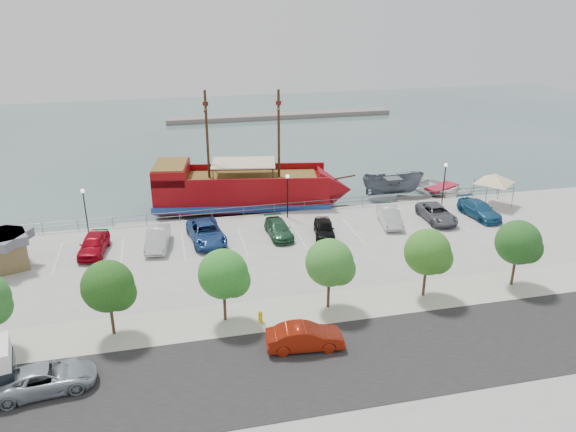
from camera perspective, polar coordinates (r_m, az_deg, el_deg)
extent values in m
plane|color=#3B5151|center=(47.88, 1.71, -4.10)|extent=(160.00, 160.00, 0.00)
cube|color=gray|center=(31.16, 12.20, -20.05)|extent=(100.00, 58.00, 1.20)
cube|color=black|center=(34.31, 8.73, -14.00)|extent=(100.00, 8.00, 0.04)
cube|color=#AFAA95|center=(38.98, 5.51, -9.03)|extent=(100.00, 4.00, 0.05)
cylinder|color=#5F5F5F|center=(54.07, -0.36, 1.29)|extent=(50.00, 0.06, 0.06)
cylinder|color=#5F5F5F|center=(54.22, -0.36, 0.89)|extent=(50.00, 0.06, 0.06)
cube|color=slate|center=(100.98, -0.75, 10.14)|extent=(40.00, 3.00, 0.80)
cube|color=maroon|center=(57.27, -4.68, 2.51)|extent=(17.90, 8.33, 2.80)
cube|color=#1F3F93|center=(57.58, -4.66, 1.65)|extent=(18.28, 8.70, 0.65)
cone|color=maroon|center=(57.74, 4.76, 2.67)|extent=(4.30, 5.69, 5.17)
cube|color=maroon|center=(57.25, -11.79, 4.38)|extent=(4.13, 5.87, 1.51)
cube|color=brown|center=(57.02, -11.85, 5.15)|extent=(3.84, 5.40, 0.13)
cube|color=brown|center=(56.79, -4.18, 3.91)|extent=(14.61, 7.12, 0.16)
cube|color=maroon|center=(59.17, -4.68, 4.96)|extent=(16.99, 3.24, 0.75)
cube|color=maroon|center=(54.25, -4.81, 3.38)|extent=(16.99, 3.24, 0.75)
cylinder|color=#382111|center=(55.62, -0.95, 8.25)|extent=(0.30, 0.30, 8.83)
cylinder|color=#382111|center=(55.82, -8.22, 8.08)|extent=(0.30, 0.30, 8.83)
cylinder|color=#382111|center=(55.04, -0.96, 10.97)|extent=(0.72, 3.21, 0.15)
cylinder|color=#382111|center=(55.25, -8.37, 10.79)|extent=(0.72, 3.21, 0.15)
cube|color=beige|center=(56.33, -4.56, 5.41)|extent=(6.87, 5.12, 0.13)
cylinder|color=#382111|center=(57.43, 5.55, 3.90)|extent=(2.67, 0.64, 0.64)
imported|color=#565D68|center=(61.87, 10.57, 2.96)|extent=(7.01, 3.72, 2.58)
imported|color=white|center=(63.66, 15.31, 2.54)|extent=(7.47, 8.39, 1.43)
cube|color=gray|center=(54.89, -13.81, -1.04)|extent=(6.50, 2.21, 0.37)
cube|color=slate|center=(57.69, 5.81, 0.64)|extent=(6.40, 2.09, 0.36)
cube|color=slate|center=(61.35, 14.40, 1.39)|extent=(7.54, 4.75, 0.42)
cube|color=brown|center=(48.56, -26.89, -3.50)|extent=(3.88, 3.88, 2.22)
cube|color=#585965|center=(48.05, -27.17, -2.02)|extent=(4.40, 4.40, 0.71)
cylinder|color=slate|center=(60.26, 18.32, 2.57)|extent=(0.08, 0.08, 2.34)
cylinder|color=slate|center=(61.50, 20.65, 2.64)|extent=(0.08, 0.08, 2.34)
cylinder|color=slate|center=(57.93, 19.46, 1.65)|extent=(0.08, 0.08, 2.34)
cylinder|color=slate|center=(59.22, 21.85, 1.75)|extent=(0.08, 0.08, 2.34)
pyramid|color=white|center=(59.09, 20.33, 4.06)|extent=(4.88, 4.88, 0.96)
imported|color=#8E98A1|center=(33.84, -23.38, -14.88)|extent=(5.48, 3.03, 1.45)
imported|color=maroon|center=(34.30, 1.72, -12.19)|extent=(4.79, 2.07, 1.53)
cylinder|color=#E5CB00|center=(36.90, -2.81, -10.31)|extent=(0.27, 0.27, 0.67)
sphere|color=#E5CB00|center=(36.71, -2.82, -9.83)|extent=(0.29, 0.29, 0.29)
cylinder|color=black|center=(51.78, -19.84, 0.22)|extent=(0.12, 0.12, 4.00)
sphere|color=#FFF2CC|center=(51.09, -20.14, 2.41)|extent=(0.36, 0.36, 0.36)
cylinder|color=black|center=(52.52, -0.05, 1.88)|extent=(0.12, 0.12, 4.00)
sphere|color=#FFF2CC|center=(51.84, -0.05, 4.06)|extent=(0.36, 0.36, 0.36)
cylinder|color=black|center=(58.06, 15.54, 3.03)|extent=(0.12, 0.12, 4.00)
sphere|color=#FFF2CC|center=(57.45, 15.75, 5.01)|extent=(0.36, 0.36, 0.36)
cylinder|color=#473321|center=(36.99, -17.43, -9.93)|extent=(0.20, 0.20, 2.20)
sphere|color=#1E4A15|center=(35.87, -17.84, -6.79)|extent=(3.20, 3.20, 3.20)
sphere|color=#1E4A15|center=(35.74, -16.84, -7.51)|extent=(2.20, 2.20, 2.20)
cylinder|color=#473321|center=(36.92, -6.45, -9.02)|extent=(0.20, 0.20, 2.20)
sphere|color=#276F22|center=(35.80, -6.61, -5.86)|extent=(3.20, 3.20, 3.20)
sphere|color=#276F22|center=(35.78, -5.56, -6.55)|extent=(2.20, 2.20, 2.20)
cylinder|color=#473321|center=(38.16, 4.13, -7.82)|extent=(0.20, 0.20, 2.20)
sphere|color=#317026|center=(37.08, 4.22, -4.73)|extent=(3.20, 3.20, 3.20)
sphere|color=#317026|center=(37.17, 5.23, -5.39)|extent=(2.20, 2.20, 2.20)
cylinder|color=#473321|center=(40.59, 13.68, -6.51)|extent=(0.20, 0.20, 2.20)
sphere|color=#30681E|center=(39.57, 13.98, -3.58)|extent=(3.20, 3.20, 3.20)
sphere|color=#30681E|center=(39.76, 14.89, -4.18)|extent=(2.20, 2.20, 2.20)
cylinder|color=#473321|center=(44.00, 21.92, -5.23)|extent=(0.20, 0.20, 2.20)
sphere|color=#1F4D1A|center=(43.07, 22.34, -2.50)|extent=(3.20, 3.20, 3.20)
sphere|color=#1F4D1A|center=(43.34, 23.14, -3.05)|extent=(2.20, 2.20, 2.20)
imported|color=#970312|center=(48.42, -19.13, -2.71)|extent=(2.60, 5.03, 1.64)
imported|color=silver|center=(48.08, -13.11, -2.22)|extent=(2.31, 5.03, 1.60)
imported|color=navy|center=(48.38, -8.29, -1.69)|extent=(3.33, 6.09, 1.62)
imported|color=#224D30|center=(48.97, -0.95, -1.33)|extent=(2.07, 4.69, 1.34)
imported|color=black|center=(49.09, 3.69, -1.26)|extent=(2.49, 4.45, 1.43)
imported|color=silver|center=(52.28, 10.28, -0.04)|extent=(2.41, 4.86, 1.53)
imported|color=#53545C|center=(54.10, 14.88, 0.26)|extent=(2.43, 5.16, 1.43)
imported|color=navy|center=(56.12, 18.87, 0.62)|extent=(2.70, 5.33, 1.48)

